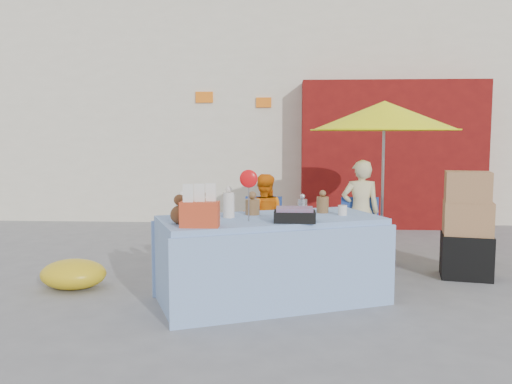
# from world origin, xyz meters

# --- Properties ---
(ground) EXTENTS (80.00, 80.00, 0.00)m
(ground) POSITION_xyz_m (0.00, 0.00, 0.00)
(ground) COLOR slate
(ground) RESTS_ON ground
(backdrop) EXTENTS (14.00, 8.00, 7.80)m
(backdrop) POSITION_xyz_m (0.52, 7.52, 3.10)
(backdrop) COLOR silver
(backdrop) RESTS_ON ground
(market_table) EXTENTS (2.42, 1.78, 1.33)m
(market_table) POSITION_xyz_m (0.17, -0.31, 0.43)
(market_table) COLOR #819DCF
(market_table) RESTS_ON ground
(chair_left) EXTENTS (0.48, 0.47, 0.85)m
(chair_left) POSITION_xyz_m (0.04, 1.26, 0.26)
(chair_left) COLOR navy
(chair_left) RESTS_ON ground
(chair_right) EXTENTS (0.48, 0.47, 0.85)m
(chair_right) POSITION_xyz_m (1.29, 1.26, 0.26)
(chair_right) COLOR navy
(chair_right) RESTS_ON ground
(vendor_orange) EXTENTS (0.56, 0.44, 1.15)m
(vendor_orange) POSITION_xyz_m (0.04, 1.39, 0.58)
(vendor_orange) COLOR orange
(vendor_orange) RESTS_ON ground
(vendor_beige) EXTENTS (0.49, 0.32, 1.34)m
(vendor_beige) POSITION_xyz_m (1.29, 1.39, 0.67)
(vendor_beige) COLOR beige
(vendor_beige) RESTS_ON ground
(umbrella) EXTENTS (1.90, 1.90, 2.09)m
(umbrella) POSITION_xyz_m (1.59, 1.54, 1.89)
(umbrella) COLOR gray
(umbrella) RESTS_ON ground
(box_stack) EXTENTS (0.64, 0.56, 1.24)m
(box_stack) POSITION_xyz_m (2.42, 0.72, 0.57)
(box_stack) COLOR black
(box_stack) RESTS_ON ground
(tarp_bundle) EXTENTS (0.77, 0.65, 0.32)m
(tarp_bundle) POSITION_xyz_m (-1.96, 0.01, 0.16)
(tarp_bundle) COLOR gold
(tarp_bundle) RESTS_ON ground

